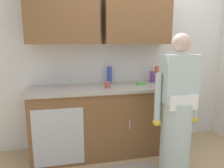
{
  "coord_description": "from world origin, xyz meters",
  "views": [
    {
      "loc": [
        -1.04,
        -2.04,
        1.52
      ],
      "look_at": [
        -0.46,
        0.55,
        1.0
      ],
      "focal_mm": 33.97,
      "sensor_mm": 36.0,
      "label": 1
    }
  ],
  "objects_px": {
    "person_at_sink": "(177,118)",
    "bottle_dish_liquid": "(109,75)",
    "bottle_cleaner_spray": "(152,77)",
    "cup_by_sink": "(107,85)",
    "sponge": "(141,84)",
    "knife_on_counter": "(35,88)",
    "bottle_soap": "(157,74)",
    "sink": "(64,89)"
  },
  "relations": [
    {
      "from": "sink",
      "to": "knife_on_counter",
      "type": "distance_m",
      "value": 0.38
    },
    {
      "from": "person_at_sink",
      "to": "bottle_dish_liquid",
      "type": "height_order",
      "value": "person_at_sink"
    },
    {
      "from": "sink",
      "to": "bottle_cleaner_spray",
      "type": "xyz_separation_m",
      "value": [
        1.29,
        0.15,
        0.1
      ]
    },
    {
      "from": "cup_by_sink",
      "to": "knife_on_counter",
      "type": "xyz_separation_m",
      "value": [
        -0.92,
        0.22,
        -0.04
      ]
    },
    {
      "from": "person_at_sink",
      "to": "bottle_dish_liquid",
      "type": "distance_m",
      "value": 1.14
    },
    {
      "from": "person_at_sink",
      "to": "bottle_dish_liquid",
      "type": "bearing_deg",
      "value": 122.75
    },
    {
      "from": "sponge",
      "to": "knife_on_counter",
      "type": "bearing_deg",
      "value": 175.43
    },
    {
      "from": "bottle_soap",
      "to": "cup_by_sink",
      "type": "relative_size",
      "value": 2.78
    },
    {
      "from": "bottle_cleaner_spray",
      "to": "cup_by_sink",
      "type": "relative_size",
      "value": 1.89
    },
    {
      "from": "cup_by_sink",
      "to": "bottle_cleaner_spray",
      "type": "bearing_deg",
      "value": 19.66
    },
    {
      "from": "bottle_soap",
      "to": "sponge",
      "type": "distance_m",
      "value": 0.38
    },
    {
      "from": "sink",
      "to": "cup_by_sink",
      "type": "relative_size",
      "value": 5.85
    },
    {
      "from": "bottle_soap",
      "to": "person_at_sink",
      "type": "bearing_deg",
      "value": -98.99
    },
    {
      "from": "bottle_cleaner_spray",
      "to": "knife_on_counter",
      "type": "height_order",
      "value": "bottle_cleaner_spray"
    },
    {
      "from": "person_at_sink",
      "to": "bottle_cleaner_spray",
      "type": "relative_size",
      "value": 10.03
    },
    {
      "from": "sink",
      "to": "knife_on_counter",
      "type": "xyz_separation_m",
      "value": [
        -0.36,
        0.11,
        0.02
      ]
    },
    {
      "from": "sink",
      "to": "cup_by_sink",
      "type": "bearing_deg",
      "value": -11.19
    },
    {
      "from": "person_at_sink",
      "to": "sponge",
      "type": "xyz_separation_m",
      "value": [
        -0.17,
        0.7,
        0.26
      ]
    },
    {
      "from": "sink",
      "to": "bottle_cleaner_spray",
      "type": "height_order",
      "value": "sink"
    },
    {
      "from": "bottle_cleaner_spray",
      "to": "sponge",
      "type": "height_order",
      "value": "bottle_cleaner_spray"
    },
    {
      "from": "bottle_cleaner_spray",
      "to": "knife_on_counter",
      "type": "relative_size",
      "value": 0.67
    },
    {
      "from": "cup_by_sink",
      "to": "sponge",
      "type": "distance_m",
      "value": 0.51
    },
    {
      "from": "cup_by_sink",
      "to": "sponge",
      "type": "height_order",
      "value": "cup_by_sink"
    },
    {
      "from": "sink",
      "to": "cup_by_sink",
      "type": "height_order",
      "value": "sink"
    },
    {
      "from": "sink",
      "to": "bottle_soap",
      "type": "xyz_separation_m",
      "value": [
        1.37,
        0.19,
        0.13
      ]
    },
    {
      "from": "bottle_soap",
      "to": "sponge",
      "type": "height_order",
      "value": "bottle_soap"
    },
    {
      "from": "bottle_dish_liquid",
      "to": "sink",
      "type": "bearing_deg",
      "value": -162.51
    },
    {
      "from": "knife_on_counter",
      "to": "sponge",
      "type": "distance_m",
      "value": 1.43
    },
    {
      "from": "person_at_sink",
      "to": "knife_on_counter",
      "type": "distance_m",
      "value": 1.81
    },
    {
      "from": "knife_on_counter",
      "to": "bottle_cleaner_spray",
      "type": "bearing_deg",
      "value": -127.87
    },
    {
      "from": "bottle_soap",
      "to": "knife_on_counter",
      "type": "bearing_deg",
      "value": -177.52
    },
    {
      "from": "person_at_sink",
      "to": "bottle_soap",
      "type": "height_order",
      "value": "person_at_sink"
    },
    {
      "from": "sink",
      "to": "bottle_cleaner_spray",
      "type": "bearing_deg",
      "value": 6.64
    },
    {
      "from": "bottle_cleaner_spray",
      "to": "knife_on_counter",
      "type": "bearing_deg",
      "value": -178.61
    },
    {
      "from": "cup_by_sink",
      "to": "sink",
      "type": "bearing_deg",
      "value": 168.81
    },
    {
      "from": "knife_on_counter",
      "to": "sponge",
      "type": "bearing_deg",
      "value": -133.83
    },
    {
      "from": "person_at_sink",
      "to": "cup_by_sink",
      "type": "height_order",
      "value": "person_at_sink"
    },
    {
      "from": "sink",
      "to": "bottle_dish_liquid",
      "type": "distance_m",
      "value": 0.7
    },
    {
      "from": "cup_by_sink",
      "to": "person_at_sink",
      "type": "bearing_deg",
      "value": -41.14
    },
    {
      "from": "person_at_sink",
      "to": "sponge",
      "type": "distance_m",
      "value": 0.76
    },
    {
      "from": "sink",
      "to": "bottle_dish_liquid",
      "type": "relative_size",
      "value": 2.06
    },
    {
      "from": "bottle_dish_liquid",
      "to": "knife_on_counter",
      "type": "bearing_deg",
      "value": -174.63
    }
  ]
}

